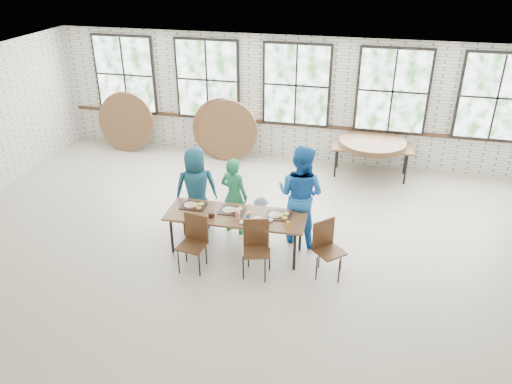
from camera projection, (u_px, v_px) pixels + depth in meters
The scene contains 13 objects.
room at pixel (296, 87), 11.73m from camera, with size 12.00×12.00×12.00m.
dining_table at pixel (236, 217), 8.53m from camera, with size 2.42×0.87×0.74m.
chair_near_left at pixel (194, 237), 8.20m from camera, with size 0.47×0.46×0.95m.
chair_near_right at pixel (256, 243), 8.06m from camera, with size 0.51×0.50×0.95m.
chair_spare at pixel (326, 243), 8.04m from camera, with size 0.58×0.58×0.95m.
adult_teal at pixel (196, 189), 9.24m from camera, with size 0.79×0.51×1.62m, color navy.
adult_green at pixel (234, 196), 9.12m from camera, with size 0.54×0.36×1.49m, color #217E4B.
toddler at pixel (261, 216), 9.17m from camera, with size 0.50×0.29×0.78m, color #141A3E.
adult_blue at pixel (301, 195), 8.78m from camera, with size 0.90×0.70×1.84m, color blue.
storage_table at pixel (372, 148), 11.36m from camera, with size 1.86×0.90×0.74m.
tabletop_clutter at pixel (240, 215), 8.45m from camera, with size 2.00×0.59×0.11m.
round_tops_stacked at pixel (373, 143), 11.31m from camera, with size 1.50×1.50×0.13m.
round_tops_leaning at pixel (174, 126), 12.57m from camera, with size 4.29×0.47×1.49m.
Camera 1 is at (1.80, -7.04, 4.95)m, focal length 35.00 mm.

